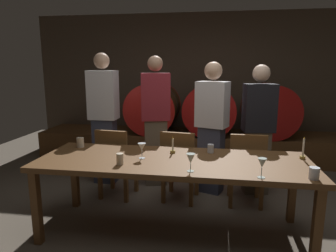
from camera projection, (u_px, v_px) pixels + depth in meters
name	position (u px, v px, depth m)	size (l,w,h in m)	color
ground_plane	(202.00, 234.00, 2.91)	(8.72, 8.72, 0.00)	brown
back_wall	(210.00, 84.00, 5.67)	(6.71, 0.24, 2.58)	#473A2D
barrel_shelf	(208.00, 145.00, 5.35)	(6.04, 0.90, 0.46)	brown
wine_barrel_left	(154.00, 108.00, 5.36)	(0.88, 0.91, 0.88)	#513319
wine_barrel_center	(209.00, 109.00, 5.22)	(0.88, 0.91, 0.88)	brown
wine_barrel_right	(269.00, 110.00, 5.07)	(0.88, 0.91, 0.88)	brown
dining_table	(173.00, 166.00, 2.83)	(2.56, 0.89, 0.75)	brown
chair_left	(116.00, 160.00, 3.65)	(0.44, 0.44, 0.88)	brown
chair_center	(179.00, 163.00, 3.54)	(0.45, 0.45, 0.88)	brown
chair_right	(246.00, 166.00, 3.44)	(0.40, 0.40, 0.88)	brown
guest_far_left	(104.00, 118.00, 4.09)	(0.38, 0.24, 1.79)	#33384C
guest_center_left	(156.00, 120.00, 4.02)	(0.43, 0.33, 1.75)	brown
guest_center_right	(212.00, 127.00, 3.77)	(0.44, 0.36, 1.67)	#33384C
guest_far_right	(258.00, 129.00, 3.75)	(0.41, 0.29, 1.64)	brown
candle_left	(173.00, 148.00, 3.02)	(0.05, 0.05, 0.17)	olive
candle_right	(303.00, 152.00, 2.82)	(0.05, 0.05, 0.22)	olive
wine_glass_left	(142.00, 147.00, 2.82)	(0.08, 0.08, 0.15)	white
wine_glass_center	(191.00, 159.00, 2.47)	(0.07, 0.07, 0.15)	silver
wine_glass_right	(262.00, 164.00, 2.32)	(0.07, 0.07, 0.16)	silver
cup_far_left	(80.00, 142.00, 3.24)	(0.08, 0.08, 0.10)	beige
cup_center_left	(120.00, 159.00, 2.66)	(0.06, 0.06, 0.10)	beige
cup_center_right	(211.00, 148.00, 3.03)	(0.06, 0.06, 0.09)	silver
cup_far_right	(314.00, 173.00, 2.31)	(0.08, 0.08, 0.09)	silver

